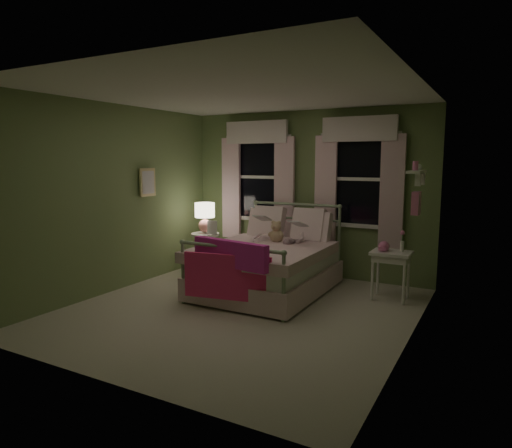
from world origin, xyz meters
The scene contains 18 objects.
room_shell centered at (0.00, 0.00, 1.30)m, with size 4.20×4.20×4.20m.
bed centered at (-0.07, 0.90, 0.38)m, with size 1.58×2.04×1.18m.
pink_throw centered at (-0.07, -0.12, 0.61)m, with size 1.10×0.33×0.71m.
child_left centered at (-0.35, 1.33, 0.97)m, with size 0.29×0.19×0.80m, color #F7D1DD.
child_right centered at (0.21, 1.33, 0.89)m, with size 0.31×0.24×0.64m, color #F7D1DD.
book_left centered at (-0.35, 1.08, 0.96)m, with size 0.20×0.27×0.03m, color beige.
book_right centered at (0.21, 1.08, 0.92)m, with size 0.20×0.27×0.02m, color beige.
teddy_bear centered at (-0.07, 1.17, 0.79)m, with size 0.24×0.20×0.32m.
nightstand_left centered at (-1.47, 1.40, 0.42)m, with size 0.46×0.46×0.65m.
table_lamp centered at (-1.47, 1.40, 0.95)m, with size 0.32×0.32×0.48m.
book_nightstand centered at (-1.37, 1.32, 0.66)m, with size 0.16×0.22×0.02m, color beige.
nightstand_right centered at (1.52, 1.32, 0.55)m, with size 0.50×0.40×0.64m.
pink_toy centered at (1.42, 1.32, 0.71)m, with size 0.14×0.18×0.14m.
bud_vase centered at (1.64, 1.37, 0.79)m, with size 0.06×0.06×0.28m.
window_left centered at (-0.85, 2.03, 1.62)m, with size 1.34×0.13×1.96m.
window_right centered at (0.85, 2.03, 1.62)m, with size 1.34×0.13×1.96m.
wall_shelf centered at (1.90, 0.70, 1.52)m, with size 0.15×0.50×0.60m.
framed_picture centered at (-1.95, 0.60, 1.50)m, with size 0.03×0.32×0.42m.
Camera 1 is at (2.76, -4.64, 1.83)m, focal length 32.00 mm.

